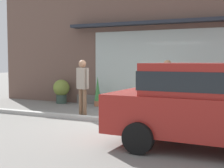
# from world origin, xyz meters

# --- Properties ---
(ground_plane) EXTENTS (60.00, 60.00, 0.00)m
(ground_plane) POSITION_xyz_m (0.00, 0.00, 0.00)
(ground_plane) COLOR gray
(curb_strip) EXTENTS (14.00, 0.24, 0.12)m
(curb_strip) POSITION_xyz_m (0.00, -0.20, 0.06)
(curb_strip) COLOR #B2B2AD
(curb_strip) RESTS_ON ground_plane
(storefront) EXTENTS (14.00, 0.81, 4.90)m
(storefront) POSITION_xyz_m (0.01, 3.19, 2.41)
(storefront) COLOR brown
(storefront) RESTS_ON ground_plane
(fire_hydrant) EXTENTS (0.44, 0.41, 0.99)m
(fire_hydrant) POSITION_xyz_m (0.36, 0.92, 0.51)
(fire_hydrant) COLOR gold
(fire_hydrant) RESTS_ON ground_plane
(pedestrian_with_handbag) EXTENTS (0.29, 0.63, 1.76)m
(pedestrian_with_handbag) POSITION_xyz_m (1.04, 1.05, 1.03)
(pedestrian_with_handbag) COLOR brown
(pedestrian_with_handbag) RESTS_ON ground_plane
(pedestrian_passerby) EXTENTS (0.49, 0.26, 1.76)m
(pedestrian_passerby) POSITION_xyz_m (-1.38, 0.22, 1.04)
(pedestrian_passerby) COLOR brown
(pedestrian_passerby) RESTS_ON ground_plane
(parked_car_red) EXTENTS (4.50, 2.13, 1.70)m
(parked_car_red) POSITION_xyz_m (2.92, -1.88, 0.95)
(parked_car_red) COLOR maroon
(parked_car_red) RESTS_ON ground_plane
(potted_plant_by_entrance) EXTENTS (0.66, 0.66, 0.97)m
(potted_plant_by_entrance) POSITION_xyz_m (-3.80, 2.59, 0.55)
(potted_plant_by_entrance) COLOR #33473D
(potted_plant_by_entrance) RESTS_ON ground_plane
(potted_plant_low_front) EXTENTS (0.37, 0.37, 0.51)m
(potted_plant_low_front) POSITION_xyz_m (-0.84, 2.55, 0.27)
(potted_plant_low_front) COLOR #9E6042
(potted_plant_low_front) RESTS_ON ground_plane
(potted_plant_trailing_edge) EXTENTS (0.27, 0.27, 1.13)m
(potted_plant_trailing_edge) POSITION_xyz_m (-2.09, 2.52, 0.55)
(potted_plant_trailing_edge) COLOR #9E6042
(potted_plant_trailing_edge) RESTS_ON ground_plane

